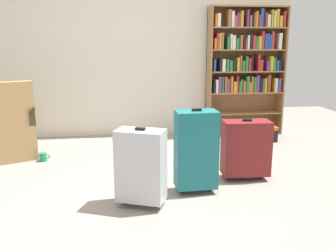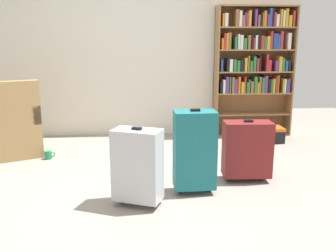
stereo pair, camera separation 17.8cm
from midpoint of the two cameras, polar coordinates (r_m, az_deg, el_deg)
ground_plane at (r=3.37m, az=-4.92°, el=-9.99°), size 7.84×7.84×0.00m
back_wall at (r=5.23m, az=-6.37°, el=12.81°), size 4.48×0.10×2.60m
bookshelf at (r=5.32m, az=11.16°, el=9.73°), size 1.09×0.27×1.79m
mug at (r=4.38m, az=-20.11°, el=-4.59°), size 0.12×0.08×0.10m
storage_box at (r=5.07m, az=12.85°, el=-1.07°), size 0.49×0.27×0.20m
suitcase_teal at (r=3.20m, az=2.82°, el=-3.71°), size 0.37×0.23×0.76m
suitcase_dark_red at (r=3.59m, az=10.73°, el=-3.39°), size 0.46×0.25×0.60m
suitcase_silver at (r=2.96m, az=-6.01°, el=-6.22°), size 0.44×0.34×0.66m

